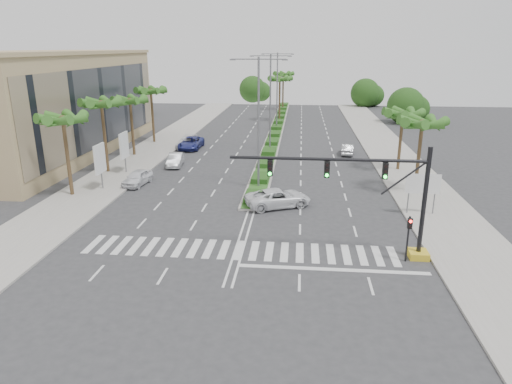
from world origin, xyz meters
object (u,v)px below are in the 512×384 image
at_px(car_parked_a, 137,178).
at_px(car_parked_d, 186,142).
at_px(car_parked_b, 176,160).
at_px(car_crossing, 278,198).
at_px(car_right, 347,149).
at_px(car_parked_c, 191,143).

relative_size(car_parked_a, car_parked_d, 0.86).
bearing_deg(car_parked_d, car_parked_b, -80.92).
bearing_deg(car_parked_d, car_crossing, -56.94).
bearing_deg(car_right, car_parked_b, 27.31).
distance_m(car_parked_c, car_crossing, 25.11).
bearing_deg(car_right, car_parked_c, 2.08).
relative_size(car_parked_d, car_crossing, 0.89).
height_order(car_parked_a, car_parked_d, car_parked_a).
relative_size(car_parked_b, car_crossing, 0.78).
bearing_deg(car_parked_c, car_crossing, -59.09).
xyz_separation_m(car_parked_b, car_parked_d, (-1.16, 9.83, 0.01)).
height_order(car_parked_c, car_crossing, car_parked_c).
bearing_deg(car_right, car_parked_a, 41.46).
xyz_separation_m(car_crossing, car_right, (7.61, 20.36, -0.10)).
height_order(car_parked_c, car_right, car_parked_c).
height_order(car_parked_a, car_parked_c, car_parked_c).
bearing_deg(car_parked_a, car_parked_c, 92.81).
relative_size(car_crossing, car_right, 1.37).
bearing_deg(car_parked_d, car_right, -3.41).
bearing_deg(car_parked_d, car_parked_a, -89.53).
bearing_deg(car_parked_d, car_parked_c, -39.74).
xyz_separation_m(car_parked_c, car_parked_d, (-0.80, 0.72, -0.06)).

